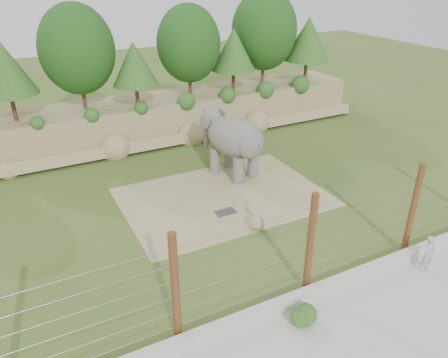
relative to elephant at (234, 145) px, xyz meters
name	(u,v)px	position (x,y,z in m)	size (l,w,h in m)	color
ground	(244,229)	(-2.20, -5.11, -1.74)	(90.00, 90.00, 0.00)	#3C5C21
back_embankment	(156,78)	(-1.62, 7.56, 2.23)	(30.00, 5.52, 8.77)	#9E8F5B
dirt_patch	(224,197)	(-1.70, -2.11, -1.73)	(10.00, 7.00, 0.02)	#998C63
drain_grate	(226,212)	(-2.32, -3.50, -1.70)	(1.00, 0.60, 0.03)	#262628
elephant	(234,145)	(0.00, 0.00, 0.00)	(1.84, 4.30, 3.48)	#67625B
stone_ball	(256,223)	(-1.77, -5.41, -1.39)	(0.67, 0.67, 0.67)	gray
retaining_wall	(314,292)	(-2.20, -10.11, -1.49)	(26.00, 0.35, 0.50)	beige
walkway	(353,336)	(-2.20, -12.11, -1.73)	(26.00, 4.00, 0.01)	beige
barrier_fence	(310,244)	(-2.20, -9.61, 0.26)	(20.26, 0.26, 4.00)	brown
walkway_shrub	(303,315)	(-3.32, -10.91, -1.39)	(0.68, 0.68, 0.68)	#295B19
zookeeper	(428,254)	(2.56, -10.86, -0.96)	(0.56, 0.37, 1.54)	#A4AAAE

